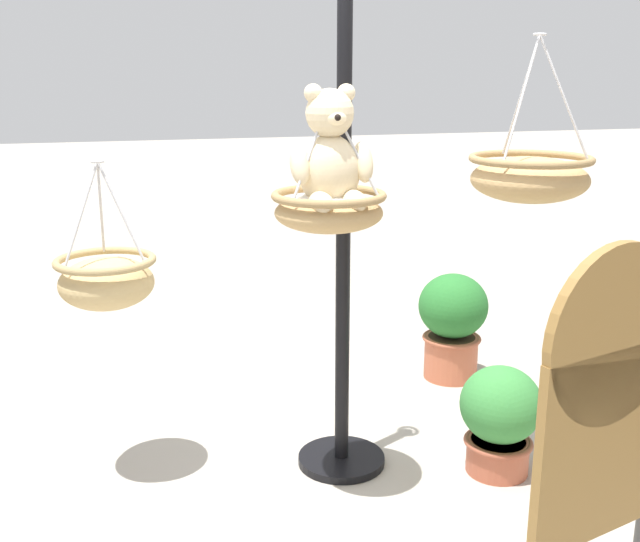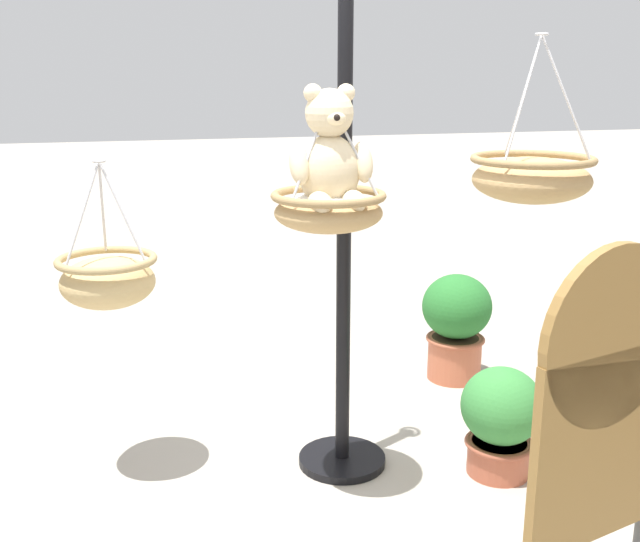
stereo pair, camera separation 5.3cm
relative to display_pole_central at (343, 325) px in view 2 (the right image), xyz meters
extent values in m
plane|color=#A8A093|center=(0.17, 0.10, -0.74)|extent=(40.00, 40.00, 0.00)
cylinder|color=black|center=(0.00, 0.00, 0.43)|extent=(0.07, 0.07, 2.34)
cylinder|color=black|center=(0.00, 0.00, -0.72)|extent=(0.44, 0.44, 0.04)
ellipsoid|color=tan|center=(0.15, 0.25, 0.61)|extent=(0.47, 0.47, 0.16)
torus|color=#97794E|center=(0.15, 0.25, 0.68)|extent=(0.49, 0.49, 0.04)
ellipsoid|color=silver|center=(0.15, 0.25, 0.63)|extent=(0.41, 0.41, 0.13)
cylinder|color=#B7B7BC|center=(0.24, 0.30, 0.88)|extent=(0.20, 0.12, 0.41)
cylinder|color=#B7B7BC|center=(0.06, 0.30, 0.88)|extent=(0.20, 0.12, 0.41)
cylinder|color=#B7B7BC|center=(0.15, 0.14, 0.88)|extent=(0.01, 0.23, 0.41)
torus|color=#B7B7BC|center=(0.15, 0.25, 1.08)|extent=(0.06, 0.06, 0.01)
ellipsoid|color=beige|center=(0.15, 0.26, 0.78)|extent=(0.26, 0.22, 0.31)
sphere|color=beige|center=(0.15, 0.26, 1.02)|extent=(0.24, 0.24, 0.20)
ellipsoid|color=beige|center=(0.15, 0.33, 1.01)|extent=(0.10, 0.09, 0.06)
sphere|color=black|center=(0.15, 0.36, 1.01)|extent=(0.03, 0.03, 0.03)
sphere|color=beige|center=(0.08, 0.26, 1.10)|extent=(0.08, 0.08, 0.08)
sphere|color=beige|center=(0.22, 0.26, 1.10)|extent=(0.08, 0.08, 0.08)
ellipsoid|color=beige|center=(0.01, 0.29, 0.82)|extent=(0.08, 0.15, 0.20)
ellipsoid|color=beige|center=(0.29, 0.29, 0.82)|extent=(0.08, 0.15, 0.20)
ellipsoid|color=beige|center=(0.08, 0.37, 0.67)|extent=(0.10, 0.18, 0.10)
ellipsoid|color=beige|center=(0.22, 0.37, 0.67)|extent=(0.10, 0.18, 0.10)
ellipsoid|color=tan|center=(-0.88, 0.16, 0.69)|extent=(0.56, 0.56, 0.22)
torus|color=#97794E|center=(-0.88, 0.16, 0.79)|extent=(0.58, 0.58, 0.04)
cylinder|color=#B7B7BC|center=(-0.77, 0.22, 1.07)|extent=(0.24, 0.14, 0.57)
cylinder|color=#B7B7BC|center=(-0.99, 0.22, 1.07)|extent=(0.24, 0.14, 0.57)
cylinder|color=#B7B7BC|center=(-0.88, 0.03, 1.07)|extent=(0.01, 0.27, 0.57)
torus|color=#B7B7BC|center=(-0.88, 0.16, 1.35)|extent=(0.06, 0.06, 0.01)
ellipsoid|color=tan|center=(1.08, -0.20, 0.25)|extent=(0.44, 0.44, 0.24)
torus|color=tan|center=(1.08, -0.20, 0.35)|extent=(0.46, 0.46, 0.04)
ellipsoid|color=silver|center=(1.08, -0.20, 0.27)|extent=(0.38, 0.38, 0.19)
cylinder|color=#B7B7BC|center=(1.17, -0.15, 0.58)|extent=(0.19, 0.12, 0.46)
cylinder|color=#B7B7BC|center=(1.00, -0.15, 0.58)|extent=(0.19, 0.12, 0.46)
cylinder|color=#B7B7BC|center=(1.08, -0.30, 0.58)|extent=(0.01, 0.21, 0.46)
torus|color=#B7B7BC|center=(1.08, -0.20, 0.81)|extent=(0.06, 0.06, 0.01)
cylinder|color=#AD563D|center=(-0.72, 0.30, -0.65)|extent=(0.31, 0.31, 0.17)
torus|color=#9C4E37|center=(-0.72, 0.30, -0.58)|extent=(0.34, 0.34, 0.03)
cylinder|color=#382819|center=(-0.72, 0.30, -0.58)|extent=(0.27, 0.27, 0.03)
ellipsoid|color=#38843D|center=(-0.72, 0.30, -0.38)|extent=(0.40, 0.40, 0.38)
cylinder|color=#BC6042|center=(-1.03, -0.86, -0.60)|extent=(0.34, 0.34, 0.28)
torus|color=#A9573B|center=(-1.03, -0.86, -0.47)|extent=(0.38, 0.38, 0.03)
cylinder|color=#382819|center=(-1.03, -0.86, -0.47)|extent=(0.30, 0.30, 0.03)
ellipsoid|color=#28702D|center=(-1.03, -0.86, -0.25)|extent=(0.44, 0.44, 0.41)
cube|color=olive|center=(-0.54, 1.27, -0.08)|extent=(0.64, 0.20, 0.72)
cylinder|color=olive|center=(-0.54, 1.27, 0.33)|extent=(0.64, 0.20, 0.65)
camera|label=1|loc=(1.09, 3.26, 1.18)|focal=42.00mm
camera|label=2|loc=(1.04, 3.28, 1.18)|focal=42.00mm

